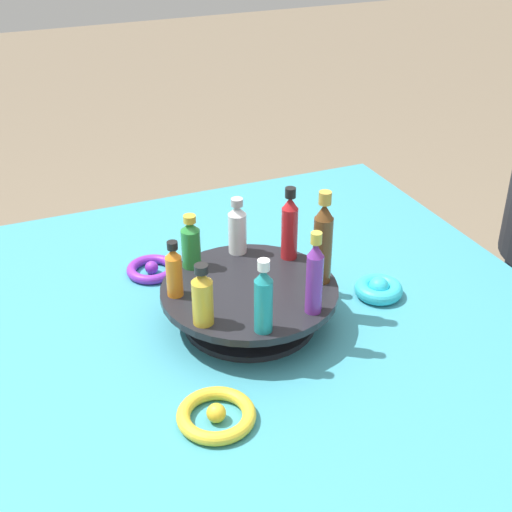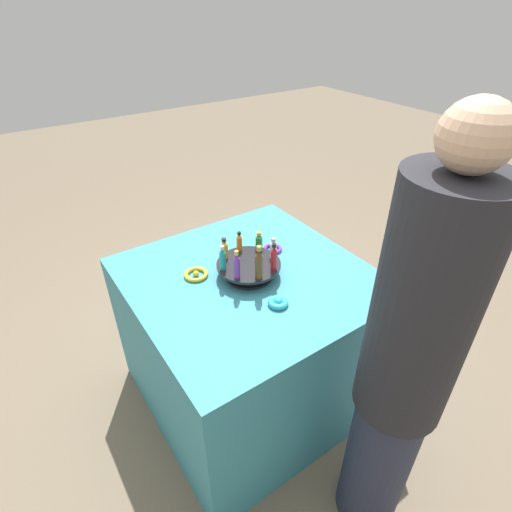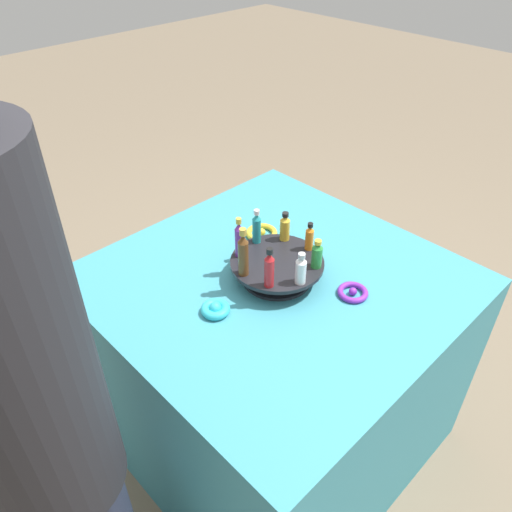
% 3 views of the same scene
% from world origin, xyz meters
% --- Properties ---
extents(ground_plane, '(12.00, 12.00, 0.00)m').
position_xyz_m(ground_plane, '(0.00, 0.00, 0.00)').
color(ground_plane, '#756651').
extents(party_table, '(1.00, 1.00, 0.78)m').
position_xyz_m(party_table, '(0.00, 0.00, 0.39)').
color(party_table, teal).
rests_on(party_table, ground_plane).
extents(display_stand, '(0.28, 0.28, 0.07)m').
position_xyz_m(display_stand, '(0.00, 0.00, 0.81)').
color(display_stand, black).
rests_on(display_stand, party_table).
extents(bottle_green, '(0.03, 0.03, 0.09)m').
position_xyz_m(bottle_green, '(0.10, 0.06, 0.88)').
color(bottle_green, '#288438').
rests_on(bottle_green, display_stand).
extents(bottle_orange, '(0.03, 0.03, 0.09)m').
position_xyz_m(bottle_orange, '(0.02, 0.11, 0.88)').
color(bottle_orange, orange).
rests_on(bottle_orange, display_stand).
extents(bottle_gold, '(0.03, 0.03, 0.10)m').
position_xyz_m(bottle_gold, '(-0.06, 0.10, 0.89)').
color(bottle_gold, gold).
rests_on(bottle_gold, display_stand).
extents(bottle_teal, '(0.03, 0.03, 0.11)m').
position_xyz_m(bottle_teal, '(-0.11, 0.02, 0.89)').
color(bottle_teal, teal).
rests_on(bottle_teal, display_stand).
extents(bottle_purple, '(0.02, 0.02, 0.13)m').
position_xyz_m(bottle_purple, '(-0.10, -0.06, 0.90)').
color(bottle_purple, '#702D93').
rests_on(bottle_purple, display_stand).
extents(bottle_brown, '(0.03, 0.03, 0.15)m').
position_xyz_m(bottle_brown, '(-0.02, -0.11, 0.91)').
color(bottle_brown, brown).
rests_on(bottle_brown, display_stand).
extents(bottle_red, '(0.03, 0.03, 0.13)m').
position_xyz_m(bottle_red, '(0.06, -0.10, 0.90)').
color(bottle_red, '#B21E23').
rests_on(bottle_red, display_stand).
extents(bottle_clear, '(0.03, 0.03, 0.10)m').
position_xyz_m(bottle_clear, '(0.11, -0.02, 0.89)').
color(bottle_clear, silver).
rests_on(bottle_clear, display_stand).
extents(ribbon_bow_purple, '(0.09, 0.09, 0.02)m').
position_xyz_m(ribbon_bow_purple, '(0.21, 0.10, 0.78)').
color(ribbon_bow_purple, purple).
rests_on(ribbon_bow_purple, party_table).
extents(ribbon_bow_gold, '(0.11, 0.11, 0.03)m').
position_xyz_m(ribbon_bow_gold, '(-0.19, 0.13, 0.79)').
color(ribbon_bow_gold, gold).
rests_on(ribbon_bow_gold, party_table).
extents(ribbon_bow_teal, '(0.08, 0.08, 0.03)m').
position_xyz_m(ribbon_bow_teal, '(-0.01, -0.23, 0.79)').
color(ribbon_bow_teal, '#2DB7CC').
rests_on(ribbon_bow_teal, party_table).
extents(person_figure, '(0.28, 0.28, 1.65)m').
position_xyz_m(person_figure, '(0.08, -0.76, 0.83)').
color(person_figure, '#282D42').
rests_on(person_figure, ground_plane).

